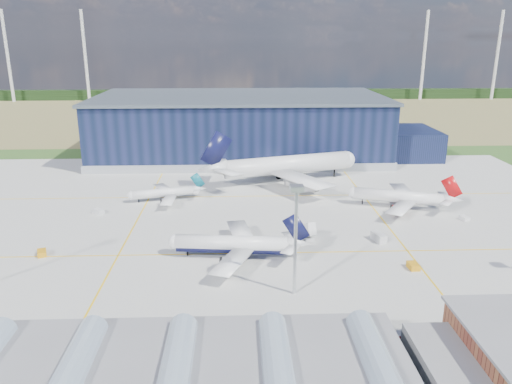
% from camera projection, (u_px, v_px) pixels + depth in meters
% --- Properties ---
extents(ground, '(600.00, 600.00, 0.00)m').
position_uv_depth(ground, '(243.00, 238.00, 129.74)').
color(ground, '#2A521E').
rests_on(ground, ground).
extents(apron, '(220.00, 160.00, 0.08)m').
position_uv_depth(apron, '(243.00, 224.00, 139.27)').
color(apron, '#A7A7A2').
rests_on(apron, ground).
extents(farmland, '(600.00, 220.00, 0.01)m').
position_uv_depth(farmland, '(239.00, 113.00, 339.57)').
color(farmland, olive).
rests_on(farmland, ground).
extents(treeline, '(600.00, 8.00, 8.00)m').
position_uv_depth(treeline, '(238.00, 94.00, 414.67)').
color(treeline, black).
rests_on(treeline, ground).
extents(hangar, '(145.00, 62.00, 26.10)m').
position_uv_depth(hangar, '(246.00, 129.00, 216.80)').
color(hangar, black).
rests_on(hangar, ground).
extents(glass_concourse, '(78.00, 23.00, 8.60)m').
position_uv_depth(glass_concourse, '(203.00, 376.00, 71.18)').
color(glass_concourse, black).
rests_on(glass_concourse, ground).
extents(light_mast_center, '(2.60, 2.60, 23.00)m').
position_uv_depth(light_mast_center, '(296.00, 223.00, 96.88)').
color(light_mast_center, '#B7BBBF').
rests_on(light_mast_center, ground).
extents(airliner_navy, '(37.61, 36.95, 11.13)m').
position_uv_depth(airliner_navy, '(232.00, 236.00, 116.53)').
color(airliner_navy, white).
rests_on(airliner_navy, ground).
extents(airliner_red, '(42.64, 42.19, 11.01)m').
position_uv_depth(airliner_red, '(399.00, 190.00, 150.80)').
color(airliner_red, white).
rests_on(airliner_red, ground).
extents(airliner_widebody, '(73.84, 72.97, 19.45)m').
position_uv_depth(airliner_widebody, '(288.00, 155.00, 176.77)').
color(airliner_widebody, white).
rests_on(airliner_widebody, ground).
extents(airliner_regional, '(30.20, 29.80, 8.18)m').
position_uv_depth(airliner_regional, '(163.00, 188.00, 157.75)').
color(airliner_regional, white).
rests_on(airliner_regional, ground).
extents(gse_tug_a, '(3.00, 3.73, 1.35)m').
position_uv_depth(gse_tug_a, '(42.00, 253.00, 118.89)').
color(gse_tug_a, orange).
rests_on(gse_tug_a, ground).
extents(gse_tug_b, '(2.34, 3.32, 1.38)m').
position_uv_depth(gse_tug_b, '(413.00, 266.00, 112.12)').
color(gse_tug_b, orange).
rests_on(gse_tug_b, ground).
extents(gse_cart_a, '(2.59, 3.20, 1.20)m').
position_uv_depth(gse_cart_a, '(464.00, 218.00, 142.02)').
color(gse_cart_a, silver).
rests_on(gse_cart_a, ground).
extents(gse_van_b, '(3.39, 5.07, 2.13)m').
position_uv_depth(gse_van_b, '(379.00, 237.00, 127.25)').
color(gse_van_b, silver).
rests_on(gse_van_b, ground).
extents(gse_tug_c, '(2.05, 3.22, 1.39)m').
position_uv_depth(gse_tug_c, '(290.00, 172.00, 189.34)').
color(gse_tug_c, orange).
rests_on(gse_tug_c, ground).
extents(gse_cart_b, '(3.99, 3.82, 1.44)m').
position_uv_depth(gse_cart_b, '(98.00, 212.00, 146.76)').
color(gse_cart_b, silver).
rests_on(gse_cart_b, ground).
extents(airstair, '(3.03, 5.47, 3.31)m').
position_uv_depth(airstair, '(309.00, 234.00, 127.91)').
color(airstair, silver).
rests_on(airstair, ground).
extents(car_a, '(4.01, 2.22, 1.29)m').
position_uv_depth(car_a, '(403.00, 341.00, 84.73)').
color(car_a, '#99999E').
rests_on(car_a, ground).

